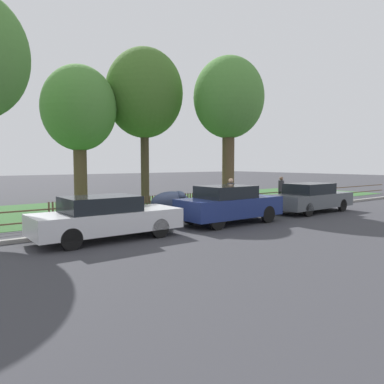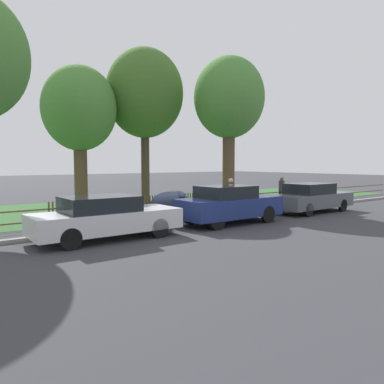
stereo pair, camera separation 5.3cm
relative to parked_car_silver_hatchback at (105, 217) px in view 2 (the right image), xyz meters
The scene contains 13 objects.
ground_plane 4.67m from the parked_car_silver_hatchback, 12.91° to the left, with size 120.00×120.00×0.00m, color #38383D.
kerb_stone 4.68m from the parked_car_silver_hatchback, 14.12° to the left, with size 37.92×0.20×0.12m, color gray.
grass_strip 8.58m from the parked_car_silver_hatchback, 58.26° to the left, with size 37.92×8.39×0.01m, color #33602D.
park_fence 5.46m from the parked_car_silver_hatchback, 34.49° to the left, with size 37.92×0.05×0.92m.
parked_car_silver_hatchback is the anchor object (origin of this frame).
parked_car_black_saloon 4.93m from the parked_car_silver_hatchback, ahead, with size 4.13×1.67×1.44m.
parked_car_navy_estate 10.16m from the parked_car_silver_hatchback, ahead, with size 4.45×1.72×1.35m.
covered_motorcycle 4.78m from the parked_car_silver_hatchback, 31.57° to the left, with size 1.94×0.80×1.11m.
tree_behind_motorcycle 9.71m from the parked_car_silver_hatchback, 73.83° to the left, with size 3.75×3.75×7.21m.
tree_mid_park 11.46m from the parked_car_silver_hatchback, 53.08° to the left, with size 4.31×4.31×8.63m.
tree_far_left 11.93m from the parked_car_silver_hatchback, 27.44° to the left, with size 3.87×3.87×8.09m.
pedestrian_near_fence 6.85m from the parked_car_silver_hatchback, 13.85° to the left, with size 0.45×0.45×1.62m.
pedestrian_by_lamp 11.64m from the parked_car_silver_hatchback, 13.26° to the left, with size 0.35×0.36×1.54m.
Camera 2 is at (-9.14, -11.42, 2.31)m, focal length 35.00 mm.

